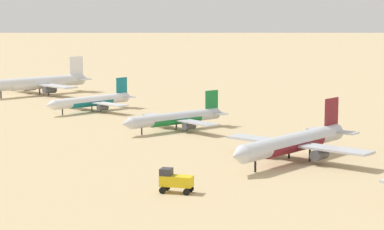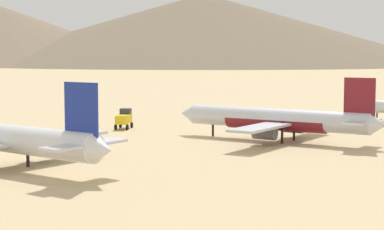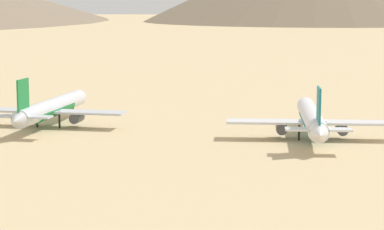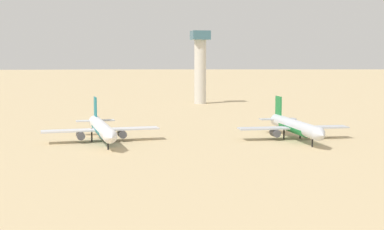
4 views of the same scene
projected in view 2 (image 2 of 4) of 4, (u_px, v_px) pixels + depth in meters
name	position (u px, v px, depth m)	size (l,w,h in m)	color
parked_jet_3	(278.00, 120.00, 112.38)	(38.34, 31.28, 11.06)	silver
parked_jet_4	(2.00, 138.00, 86.18)	(40.08, 32.57, 11.55)	silver
service_truck	(124.00, 118.00, 131.37)	(4.96, 5.68, 3.90)	yellow
desert_hill_0	(204.00, 29.00, 887.15)	(633.67, 633.67, 93.40)	#70604C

